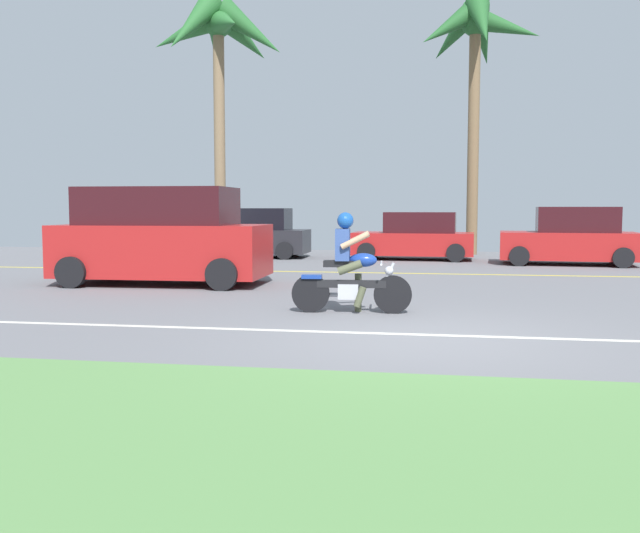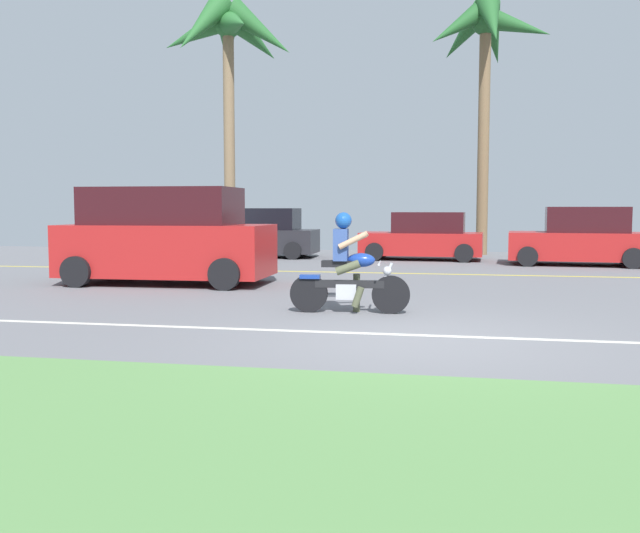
{
  "view_description": "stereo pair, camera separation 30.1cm",
  "coord_description": "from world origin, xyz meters",
  "px_view_note": "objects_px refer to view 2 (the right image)",
  "views": [
    {
      "loc": [
        0.23,
        -8.73,
        1.61
      ],
      "look_at": [
        -1.79,
        2.97,
        0.62
      ],
      "focal_mm": 39.39,
      "sensor_mm": 36.0,
      "label": 1
    },
    {
      "loc": [
        0.53,
        -8.68,
        1.61
      ],
      "look_at": [
        -1.79,
        2.97,
        0.62
      ],
      "focal_mm": 39.39,
      "sensor_mm": 36.0,
      "label": 2
    }
  ],
  "objects_px": {
    "motorcyclist": "(349,271)",
    "parked_car_0": "(257,234)",
    "palm_tree_1": "(229,40)",
    "suv_nearby": "(165,237)",
    "parked_car_1": "(424,238)",
    "parked_car_2": "(580,238)",
    "palm_tree_2": "(485,41)"
  },
  "relations": [
    {
      "from": "motorcyclist",
      "to": "parked_car_1",
      "type": "relative_size",
      "value": 0.49
    },
    {
      "from": "motorcyclist",
      "to": "palm_tree_1",
      "type": "height_order",
      "value": "palm_tree_1"
    },
    {
      "from": "parked_car_0",
      "to": "parked_car_1",
      "type": "relative_size",
      "value": 1.08
    },
    {
      "from": "parked_car_1",
      "to": "suv_nearby",
      "type": "bearing_deg",
      "value": -121.83
    },
    {
      "from": "motorcyclist",
      "to": "parked_car_0",
      "type": "height_order",
      "value": "parked_car_0"
    },
    {
      "from": "palm_tree_1",
      "to": "parked_car_1",
      "type": "bearing_deg",
      "value": -12.37
    },
    {
      "from": "parked_car_1",
      "to": "parked_car_2",
      "type": "bearing_deg",
      "value": -15.59
    },
    {
      "from": "motorcyclist",
      "to": "parked_car_2",
      "type": "bearing_deg",
      "value": 64.05
    },
    {
      "from": "parked_car_2",
      "to": "motorcyclist",
      "type": "bearing_deg",
      "value": -115.95
    },
    {
      "from": "motorcyclist",
      "to": "palm_tree_1",
      "type": "distance_m",
      "value": 15.95
    },
    {
      "from": "suv_nearby",
      "to": "motorcyclist",
      "type": "bearing_deg",
      "value": -37.21
    },
    {
      "from": "palm_tree_1",
      "to": "palm_tree_2",
      "type": "distance_m",
      "value": 8.75
    },
    {
      "from": "motorcyclist",
      "to": "palm_tree_1",
      "type": "bearing_deg",
      "value": 115.57
    },
    {
      "from": "suv_nearby",
      "to": "parked_car_0",
      "type": "distance_m",
      "value": 8.26
    },
    {
      "from": "palm_tree_1",
      "to": "palm_tree_2",
      "type": "height_order",
      "value": "palm_tree_1"
    },
    {
      "from": "suv_nearby",
      "to": "parked_car_1",
      "type": "height_order",
      "value": "suv_nearby"
    },
    {
      "from": "parked_car_0",
      "to": "parked_car_1",
      "type": "bearing_deg",
      "value": -1.11
    },
    {
      "from": "parked_car_1",
      "to": "parked_car_0",
      "type": "bearing_deg",
      "value": 178.89
    },
    {
      "from": "suv_nearby",
      "to": "parked_car_2",
      "type": "xyz_separation_m",
      "value": [
        9.5,
        6.9,
        -0.22
      ]
    },
    {
      "from": "motorcyclist",
      "to": "parked_car_0",
      "type": "relative_size",
      "value": 0.45
    },
    {
      "from": "parked_car_2",
      "to": "palm_tree_2",
      "type": "xyz_separation_m",
      "value": [
        -2.61,
        4.09,
        6.52
      ]
    },
    {
      "from": "motorcyclist",
      "to": "parked_car_2",
      "type": "xyz_separation_m",
      "value": [
        5.02,
        10.31,
        0.11
      ]
    },
    {
      "from": "parked_car_2",
      "to": "palm_tree_2",
      "type": "relative_size",
      "value": 0.44
    },
    {
      "from": "suv_nearby",
      "to": "parked_car_1",
      "type": "relative_size",
      "value": 1.2
    },
    {
      "from": "parked_car_1",
      "to": "parked_car_2",
      "type": "relative_size",
      "value": 0.98
    },
    {
      "from": "parked_car_0",
      "to": "palm_tree_1",
      "type": "relative_size",
      "value": 0.46
    },
    {
      "from": "suv_nearby",
      "to": "palm_tree_2",
      "type": "bearing_deg",
      "value": 57.92
    },
    {
      "from": "palm_tree_1",
      "to": "parked_car_0",
      "type": "bearing_deg",
      "value": -45.86
    },
    {
      "from": "motorcyclist",
      "to": "suv_nearby",
      "type": "bearing_deg",
      "value": 142.79
    },
    {
      "from": "motorcyclist",
      "to": "parked_car_2",
      "type": "distance_m",
      "value": 11.46
    },
    {
      "from": "parked_car_0",
      "to": "palm_tree_2",
      "type": "height_order",
      "value": "palm_tree_2"
    },
    {
      "from": "motorcyclist",
      "to": "parked_car_1",
      "type": "distance_m",
      "value": 11.56
    }
  ]
}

